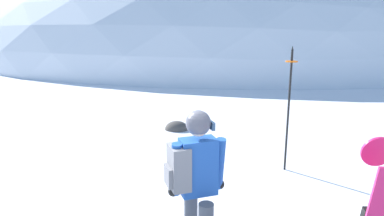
# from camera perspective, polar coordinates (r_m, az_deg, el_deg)

# --- Properties ---
(ridge_peak_main) EXTENTS (43.28, 38.95, 17.14)m
(ridge_peak_main) POSITION_cam_1_polar(r_m,az_deg,el_deg) (32.95, 5.59, 9.29)
(ridge_peak_main) COLOR white
(ridge_peak_main) RESTS_ON ground
(snowboarder_main) EXTENTS (0.84, 1.74, 1.71)m
(snowboarder_main) POSITION_cam_1_polar(r_m,az_deg,el_deg) (3.70, 0.51, -12.46)
(snowboarder_main) COLOR yellow
(snowboarder_main) RESTS_ON ground
(piste_marker_near) EXTENTS (0.20, 0.20, 2.17)m
(piste_marker_near) POSITION_cam_1_polar(r_m,az_deg,el_deg) (6.22, 15.25, 0.97)
(piste_marker_near) COLOR black
(piste_marker_near) RESTS_ON ground
(rock_dark) EXTENTS (0.58, 0.49, 0.40)m
(rock_dark) POSITION_cam_1_polar(r_m,az_deg,el_deg) (8.64, -2.45, -3.42)
(rock_dark) COLOR #4C4742
(rock_dark) RESTS_ON ground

